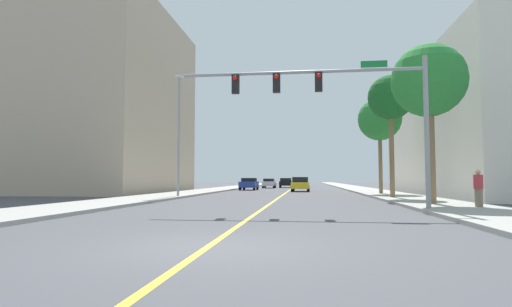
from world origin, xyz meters
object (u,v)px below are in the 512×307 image
object	(u,v)px
traffic_signal_mast	(339,96)
palm_near	(429,82)
street_lamp	(179,129)
pedestrian	(478,188)
car_silver	(269,183)
car_blue	(249,184)
palm_mid	(391,99)
car_yellow	(301,184)
palm_far	(380,120)
car_black	(286,183)

from	to	relation	value
traffic_signal_mast	palm_near	size ratio (longest dim) A/B	1.32
street_lamp	pedestrian	distance (m)	19.13
palm_near	car_silver	world-z (taller)	palm_near
palm_near	car_blue	bearing A→B (deg)	115.57
car_blue	pedestrian	size ratio (longest dim) A/B	2.43
palm_mid	pedestrian	xyz separation A→B (m)	(1.74, -9.07, -5.76)
pedestrian	car_silver	bearing A→B (deg)	-97.42
car_blue	car_yellow	world-z (taller)	car_yellow
traffic_signal_mast	car_yellow	size ratio (longest dim) A/B	2.69
car_silver	palm_far	bearing A→B (deg)	-64.17
palm_far	car_silver	distance (m)	26.63
palm_mid	pedestrian	distance (m)	10.88
car_black	car_yellow	bearing A→B (deg)	-83.66
palm_mid	car_silver	distance (m)	32.71
car_blue	car_black	xyz separation A→B (m)	(3.69, 13.56, 0.01)
palm_far	car_silver	world-z (taller)	palm_far
street_lamp	pedestrian	bearing A→B (deg)	-29.20
palm_near	car_blue	xyz separation A→B (m)	(-12.86, 26.87, -5.43)
traffic_signal_mast	pedestrian	bearing A→B (deg)	10.91
street_lamp	car_black	world-z (taller)	street_lamp
car_blue	car_yellow	distance (m)	7.78
car_silver	car_yellow	world-z (taller)	car_yellow
palm_far	car_silver	size ratio (longest dim) A/B	1.94
palm_mid	pedestrian	world-z (taller)	palm_mid
street_lamp	palm_near	xyz separation A→B (m)	(15.06, -6.90, 1.28)
palm_near	palm_far	distance (m)	13.67
palm_near	car_silver	bearing A→B (deg)	107.06
traffic_signal_mast	car_yellow	world-z (taller)	traffic_signal_mast
traffic_signal_mast	street_lamp	size ratio (longest dim) A/B	1.21
street_lamp	palm_near	size ratio (longest dim) A/B	1.09
palm_near	car_black	distance (m)	41.81
car_blue	car_black	world-z (taller)	car_black
traffic_signal_mast	palm_near	world-z (taller)	palm_near
car_blue	street_lamp	bearing A→B (deg)	84.67
palm_near	car_yellow	distance (m)	23.73
palm_near	pedestrian	distance (m)	5.83
car_black	car_yellow	distance (m)	18.48
traffic_signal_mast	car_blue	distance (m)	31.61
palm_mid	pedestrian	bearing A→B (deg)	-79.14
car_blue	palm_far	bearing A→B (deg)	135.25
car_silver	car_black	size ratio (longest dim) A/B	0.95
car_blue	car_yellow	size ratio (longest dim) A/B	0.99
palm_far	traffic_signal_mast	bearing A→B (deg)	-105.34
car_blue	car_black	bearing A→B (deg)	-104.28
car_silver	pedestrian	distance (m)	41.30
palm_far	car_black	world-z (taller)	palm_far
traffic_signal_mast	palm_far	distance (m)	17.73
traffic_signal_mast	palm_far	bearing A→B (deg)	74.66
car_silver	car_black	distance (m)	4.01
palm_near	car_silver	size ratio (longest dim) A/B	1.93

